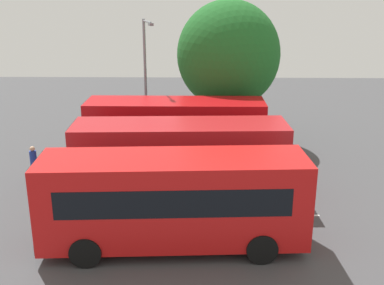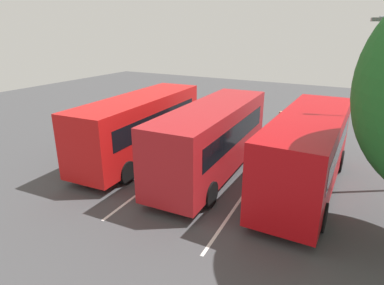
{
  "view_description": "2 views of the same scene",
  "coord_description": "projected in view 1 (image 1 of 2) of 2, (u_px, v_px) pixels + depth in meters",
  "views": [
    {
      "loc": [
        -0.75,
        18.98,
        8.69
      ],
      "look_at": [
        -0.38,
        -1.47,
        2.04
      ],
      "focal_mm": 43.57,
      "sensor_mm": 36.0,
      "label": 1
    },
    {
      "loc": [
        -13.18,
        -6.14,
        6.72
      ],
      "look_at": [
        -0.67,
        0.7,
        1.73
      ],
      "focal_mm": 30.5,
      "sensor_mm": 36.0,
      "label": 2
    }
  ],
  "objects": [
    {
      "name": "lane_stripe_inner_left",
      "position": [
        181.0,
        217.0,
        18.78
      ],
      "size": [
        11.27,
        0.71,
        0.01
      ],
      "primitive_type": "cube",
      "rotation": [
        0.0,
        0.0,
        0.05
      ],
      "color": "silver",
      "rests_on": "ground"
    },
    {
      "name": "bus_center_right",
      "position": [
        173.0,
        199.0,
        16.08
      ],
      "size": [
        9.27,
        3.0,
        3.38
      ],
      "rotation": [
        0.0,
        0.0,
        0.06
      ],
      "color": "red",
      "rests_on": "ground"
    },
    {
      "name": "bus_far_left",
      "position": [
        175.0,
        129.0,
        24.2
      ],
      "size": [
        9.16,
        2.64,
        3.38
      ],
      "rotation": [
        0.0,
        0.0,
        -0.0
      ],
      "color": "#B70C11",
      "rests_on": "ground"
    },
    {
      "name": "street_lamp",
      "position": [
        146.0,
        73.0,
        26.86
      ],
      "size": [
        0.86,
        2.31,
        7.23
      ],
      "rotation": [
        0.0,
        0.0,
        1.87
      ],
      "color": "gray",
      "rests_on": "ground"
    },
    {
      "name": "pedestrian",
      "position": [
        34.0,
        161.0,
        21.91
      ],
      "size": [
        0.45,
        0.45,
        1.82
      ],
      "rotation": [
        0.0,
        0.0,
        3.97
      ],
      "color": "#232833",
      "rests_on": "ground"
    },
    {
      "name": "ground_plane",
      "position": [
        183.0,
        196.0,
        20.74
      ],
      "size": [
        60.1,
        60.1,
        0.0
      ],
      "primitive_type": "plane",
      "color": "#424244"
    },
    {
      "name": "depot_tree",
      "position": [
        228.0,
        55.0,
        27.03
      ],
      "size": [
        5.98,
        5.39,
        8.32
      ],
      "color": "#4C3823",
      "rests_on": "ground"
    },
    {
      "name": "bus_center_left",
      "position": [
        180.0,
        157.0,
        20.14
      ],
      "size": [
        9.24,
        2.91,
        3.38
      ],
      "rotation": [
        0.0,
        0.0,
        0.04
      ],
      "color": "#AD191E",
      "rests_on": "ground"
    },
    {
      "name": "lane_stripe_outer_left",
      "position": [
        184.0,
        178.0,
        22.71
      ],
      "size": [
        11.27,
        0.71,
        0.01
      ],
      "primitive_type": "cube",
      "rotation": [
        0.0,
        0.0,
        0.05
      ],
      "color": "silver",
      "rests_on": "ground"
    }
  ]
}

